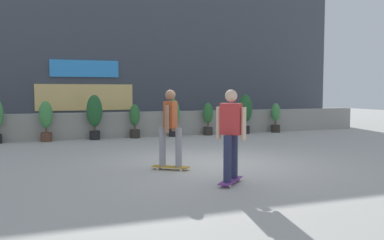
{
  "coord_description": "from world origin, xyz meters",
  "views": [
    {
      "loc": [
        -3.63,
        -8.55,
        1.68
      ],
      "look_at": [
        0.0,
        1.5,
        0.9
      ],
      "focal_mm": 37.78,
      "sensor_mm": 36.0,
      "label": 1
    }
  ],
  "objects_px": {
    "skater_foreground": "(170,126)",
    "skater_by_wall_left": "(231,132)",
    "potted_plant_6": "(245,111)",
    "potted_plant_4": "(173,115)",
    "potted_plant_3": "(135,120)",
    "potted_plant_2": "(94,113)",
    "potted_plant_5": "(208,118)",
    "potted_plant_1": "(46,119)",
    "potted_plant_7": "(276,117)"
  },
  "relations": [
    {
      "from": "potted_plant_7",
      "to": "skater_foreground",
      "type": "xyz_separation_m",
      "value": [
        -6.24,
        -5.99,
        0.33
      ]
    },
    {
      "from": "potted_plant_1",
      "to": "potted_plant_6",
      "type": "xyz_separation_m",
      "value": [
        7.34,
        0.0,
        0.15
      ]
    },
    {
      "from": "skater_by_wall_left",
      "to": "potted_plant_3",
      "type": "bearing_deg",
      "value": 91.12
    },
    {
      "from": "potted_plant_7",
      "to": "skater_by_wall_left",
      "type": "bearing_deg",
      "value": -126.36
    },
    {
      "from": "potted_plant_3",
      "to": "potted_plant_5",
      "type": "relative_size",
      "value": 0.97
    },
    {
      "from": "potted_plant_4",
      "to": "skater_foreground",
      "type": "height_order",
      "value": "skater_foreground"
    },
    {
      "from": "potted_plant_4",
      "to": "potted_plant_5",
      "type": "bearing_deg",
      "value": 0.0
    },
    {
      "from": "skater_foreground",
      "to": "skater_by_wall_left",
      "type": "height_order",
      "value": "same"
    },
    {
      "from": "potted_plant_1",
      "to": "potted_plant_7",
      "type": "xyz_separation_m",
      "value": [
        8.71,
        0.0,
        -0.14
      ]
    },
    {
      "from": "potted_plant_1",
      "to": "skater_by_wall_left",
      "type": "height_order",
      "value": "skater_by_wall_left"
    },
    {
      "from": "potted_plant_3",
      "to": "potted_plant_5",
      "type": "bearing_deg",
      "value": 0.0
    },
    {
      "from": "potted_plant_4",
      "to": "skater_by_wall_left",
      "type": "height_order",
      "value": "skater_by_wall_left"
    },
    {
      "from": "potted_plant_5",
      "to": "skater_foreground",
      "type": "bearing_deg",
      "value": -118.8
    },
    {
      "from": "potted_plant_2",
      "to": "potted_plant_1",
      "type": "bearing_deg",
      "value": 180.0
    },
    {
      "from": "potted_plant_2",
      "to": "potted_plant_7",
      "type": "xyz_separation_m",
      "value": [
        7.14,
        0.0,
        -0.28
      ]
    },
    {
      "from": "potted_plant_1",
      "to": "potted_plant_5",
      "type": "bearing_deg",
      "value": 0.0
    },
    {
      "from": "potted_plant_3",
      "to": "potted_plant_5",
      "type": "xyz_separation_m",
      "value": [
        2.8,
        0.0,
        0.03
      ]
    },
    {
      "from": "potted_plant_1",
      "to": "potted_plant_3",
      "type": "relative_size",
      "value": 1.12
    },
    {
      "from": "potted_plant_2",
      "to": "potted_plant_7",
      "type": "bearing_deg",
      "value": 0.0
    },
    {
      "from": "potted_plant_1",
      "to": "potted_plant_3",
      "type": "distance_m",
      "value": 2.96
    },
    {
      "from": "potted_plant_6",
      "to": "skater_by_wall_left",
      "type": "height_order",
      "value": "skater_by_wall_left"
    },
    {
      "from": "potted_plant_3",
      "to": "potted_plant_4",
      "type": "height_order",
      "value": "potted_plant_4"
    },
    {
      "from": "potted_plant_3",
      "to": "potted_plant_6",
      "type": "bearing_deg",
      "value": 0.0
    },
    {
      "from": "potted_plant_6",
      "to": "potted_plant_7",
      "type": "height_order",
      "value": "potted_plant_6"
    },
    {
      "from": "potted_plant_1",
      "to": "potted_plant_6",
      "type": "distance_m",
      "value": 7.34
    },
    {
      "from": "potted_plant_1",
      "to": "potted_plant_2",
      "type": "relative_size",
      "value": 0.87
    },
    {
      "from": "potted_plant_3",
      "to": "potted_plant_4",
      "type": "bearing_deg",
      "value": 0.0
    },
    {
      "from": "potted_plant_4",
      "to": "potted_plant_2",
      "type": "bearing_deg",
      "value": 180.0
    },
    {
      "from": "potted_plant_3",
      "to": "skater_foreground",
      "type": "xyz_separation_m",
      "value": [
        -0.49,
        -5.99,
        0.31
      ]
    },
    {
      "from": "potted_plant_4",
      "to": "skater_foreground",
      "type": "relative_size",
      "value": 0.81
    },
    {
      "from": "potted_plant_6",
      "to": "potted_plant_4",
      "type": "bearing_deg",
      "value": 180.0
    },
    {
      "from": "potted_plant_2",
      "to": "potted_plant_6",
      "type": "height_order",
      "value": "same"
    },
    {
      "from": "potted_plant_1",
      "to": "potted_plant_5",
      "type": "relative_size",
      "value": 1.09
    },
    {
      "from": "potted_plant_1",
      "to": "potted_plant_5",
      "type": "xyz_separation_m",
      "value": [
        5.77,
        0.0,
        -0.09
      ]
    },
    {
      "from": "potted_plant_3",
      "to": "skater_by_wall_left",
      "type": "bearing_deg",
      "value": -88.88
    },
    {
      "from": "potted_plant_2",
      "to": "skater_foreground",
      "type": "distance_m",
      "value": 6.06
    },
    {
      "from": "potted_plant_1",
      "to": "potted_plant_2",
      "type": "distance_m",
      "value": 1.58
    },
    {
      "from": "skater_by_wall_left",
      "to": "potted_plant_2",
      "type": "bearing_deg",
      "value": 101.45
    },
    {
      "from": "potted_plant_1",
      "to": "skater_by_wall_left",
      "type": "bearing_deg",
      "value": -67.76
    },
    {
      "from": "potted_plant_7",
      "to": "skater_by_wall_left",
      "type": "relative_size",
      "value": 0.69
    },
    {
      "from": "skater_foreground",
      "to": "skater_by_wall_left",
      "type": "distance_m",
      "value": 1.74
    },
    {
      "from": "potted_plant_2",
      "to": "potted_plant_6",
      "type": "relative_size",
      "value": 1.0
    },
    {
      "from": "skater_foreground",
      "to": "potted_plant_7",
      "type": "bearing_deg",
      "value": 43.84
    },
    {
      "from": "potted_plant_5",
      "to": "potted_plant_7",
      "type": "bearing_deg",
      "value": 0.0
    },
    {
      "from": "potted_plant_2",
      "to": "potted_plant_7",
      "type": "relative_size",
      "value": 1.31
    },
    {
      "from": "potted_plant_5",
      "to": "potted_plant_4",
      "type": "bearing_deg",
      "value": 180.0
    },
    {
      "from": "potted_plant_4",
      "to": "potted_plant_7",
      "type": "height_order",
      "value": "potted_plant_4"
    },
    {
      "from": "potted_plant_3",
      "to": "potted_plant_7",
      "type": "xyz_separation_m",
      "value": [
        5.75,
        0.0,
        -0.02
      ]
    },
    {
      "from": "potted_plant_4",
      "to": "potted_plant_6",
      "type": "distance_m",
      "value": 2.94
    },
    {
      "from": "potted_plant_2",
      "to": "potted_plant_5",
      "type": "height_order",
      "value": "potted_plant_2"
    }
  ]
}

